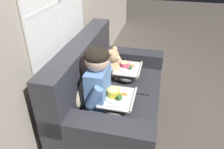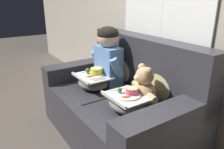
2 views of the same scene
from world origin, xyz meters
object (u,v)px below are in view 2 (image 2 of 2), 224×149
object	(u,v)px
throw_pillow_behind_teddy	(160,82)
child_figure	(108,54)
throw_pillow_behind_child	(123,66)
lap_tray_teddy	(127,102)
teddy_bear	(143,89)
couch	(121,104)
lap_tray_child	(93,81)

from	to	relation	value
throw_pillow_behind_teddy	child_figure	size ratio (longest dim) A/B	0.57
throw_pillow_behind_child	lap_tray_teddy	size ratio (longest dim) A/B	1.11
child_figure	teddy_bear	bearing A→B (deg)	-0.38
couch	throw_pillow_behind_teddy	world-z (taller)	couch
lap_tray_teddy	throw_pillow_behind_child	bearing A→B (deg)	146.78
throw_pillow_behind_child	teddy_bear	world-z (taller)	throw_pillow_behind_child
throw_pillow_behind_teddy	lap_tray_child	world-z (taller)	throw_pillow_behind_teddy
lap_tray_child	child_figure	bearing A→B (deg)	89.95
lap_tray_child	teddy_bear	bearing A→B (deg)	17.52
lap_tray_teddy	child_figure	bearing A→B (deg)	162.14
throw_pillow_behind_teddy	teddy_bear	size ratio (longest dim) A/B	0.91
child_figure	teddy_bear	distance (m)	0.63
couch	lap_tray_teddy	distance (m)	0.39
lap_tray_child	lap_tray_teddy	size ratio (longest dim) A/B	1.06
child_figure	couch	bearing A→B (deg)	-5.86
child_figure	teddy_bear	size ratio (longest dim) A/B	1.59
couch	throw_pillow_behind_child	distance (m)	0.48
throw_pillow_behind_teddy	lap_tray_child	xyz separation A→B (m)	(-0.60, -0.39, -0.10)
child_figure	throw_pillow_behind_teddy	bearing A→B (deg)	18.41
teddy_bear	lap_tray_teddy	size ratio (longest dim) A/B	1.13
throw_pillow_behind_teddy	lap_tray_teddy	world-z (taller)	throw_pillow_behind_teddy
couch	lap_tray_child	world-z (taller)	couch
throw_pillow_behind_child	lap_tray_child	distance (m)	0.41
couch	child_figure	xyz separation A→B (m)	(-0.30, 0.03, 0.47)
lap_tray_child	throw_pillow_behind_child	bearing A→B (deg)	89.98
couch	lap_tray_child	xyz separation A→B (m)	(-0.30, -0.16, 0.20)
lap_tray_child	lap_tray_teddy	distance (m)	0.60
throw_pillow_behind_teddy	child_figure	distance (m)	0.66
throw_pillow_behind_child	lap_tray_teddy	world-z (taller)	throw_pillow_behind_child
throw_pillow_behind_teddy	teddy_bear	xyz separation A→B (m)	(-0.00, -0.20, -0.02)
throw_pillow_behind_teddy	lap_tray_teddy	bearing A→B (deg)	-89.97
lap_tray_teddy	throw_pillow_behind_teddy	bearing A→B (deg)	90.03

